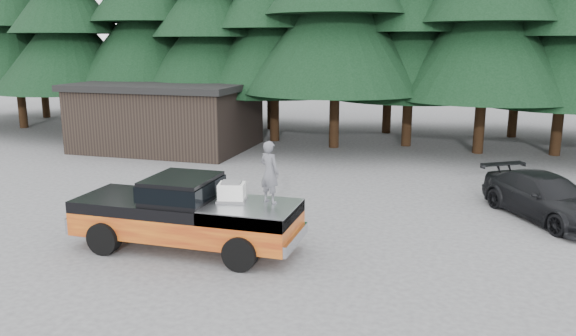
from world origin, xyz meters
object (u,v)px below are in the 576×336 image
(pickup_truck, at_px, (187,224))
(utility_building, at_px, (168,115))
(air_compressor, at_px, (232,193))
(man_on_bed, at_px, (269,172))
(parked_car, at_px, (546,197))

(pickup_truck, distance_m, utility_building, 14.63)
(air_compressor, xyz_separation_m, utility_building, (-8.50, 12.44, 0.11))
(pickup_truck, height_order, man_on_bed, man_on_bed)
(air_compressor, xyz_separation_m, man_on_bed, (0.97, 0.15, 0.57))
(pickup_truck, distance_m, parked_car, 10.78)
(pickup_truck, bearing_deg, utility_building, 120.03)
(pickup_truck, relative_size, man_on_bed, 3.80)
(utility_building, bearing_deg, man_on_bed, -52.42)
(man_on_bed, bearing_deg, air_compressor, 33.39)
(parked_car, distance_m, utility_building, 18.17)
(pickup_truck, relative_size, utility_building, 0.71)
(parked_car, bearing_deg, air_compressor, -179.47)
(man_on_bed, relative_size, parked_car, 0.34)
(utility_building, bearing_deg, air_compressor, -55.67)
(pickup_truck, relative_size, parked_car, 1.29)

